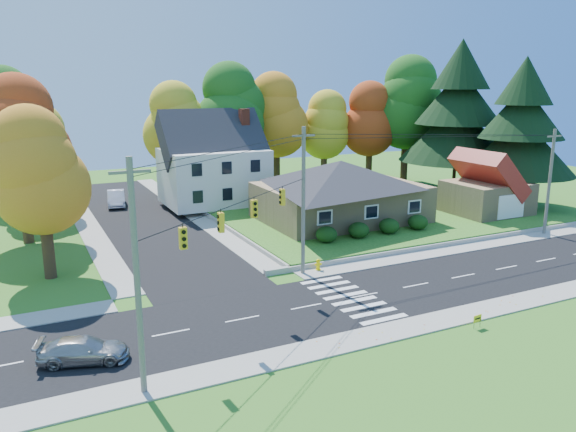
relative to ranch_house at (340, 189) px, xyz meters
name	(u,v)px	position (x,y,z in m)	size (l,w,h in m)	color
ground	(364,296)	(-8.00, -16.00, -3.27)	(120.00, 120.00, 0.00)	#3D7923
road_main	(364,295)	(-8.00, -16.00, -3.26)	(90.00, 8.00, 0.02)	black
road_cross	(142,219)	(-16.00, 10.00, -3.25)	(8.00, 44.00, 0.02)	black
sidewalk_north	(323,271)	(-8.00, -11.00, -3.23)	(90.00, 2.00, 0.08)	#9C9A90
sidewalk_south	(416,326)	(-8.00, -21.00, -3.23)	(90.00, 2.00, 0.08)	#9C9A90
lawn	(356,206)	(5.00, 5.00, -3.02)	(30.00, 30.00, 0.50)	#3D7923
ranch_house	(340,189)	(0.00, 0.00, 0.00)	(14.60, 10.60, 5.40)	tan
colonial_house	(214,164)	(-7.96, 12.00, 1.32)	(10.40, 8.40, 9.60)	silver
garage	(487,189)	(14.00, -4.01, -0.42)	(7.30, 6.30, 4.60)	tan
hedge_row	(374,228)	(-0.50, -6.20, -2.13)	(10.70, 1.70, 1.27)	#163A10
traffic_infrastructure	(352,210)	(-8.15, -14.65, 1.88)	(38.10, 10.66, 10.00)	#666059
tree_lot_0	(177,124)	(-10.00, 18.00, 5.04)	(6.72, 6.72, 12.51)	#3F2A19
tree_lot_1	(232,111)	(-4.00, 17.00, 6.35)	(7.84, 7.84, 14.60)	#3F2A19
tree_lot_2	(276,115)	(2.00, 18.00, 5.70)	(7.28, 7.28, 13.56)	#3F2A19
tree_lot_3	(324,125)	(8.00, 17.00, 4.39)	(6.16, 6.16, 11.47)	#3F2A19
tree_lot_4	(370,119)	(14.00, 16.00, 5.04)	(6.72, 6.72, 12.51)	#3F2A19
tree_lot_5	(407,103)	(18.00, 14.00, 7.00)	(8.40, 8.40, 15.64)	#3F2A19
conifer_east_a	(458,113)	(19.00, 6.00, 6.12)	(12.80, 12.80, 16.96)	#3F2A19
conifer_east_b	(521,128)	(20.00, -2.00, 5.01)	(11.20, 11.20, 14.84)	#3F2A19
tree_west_0	(40,172)	(-25.00, -4.00, 3.89)	(6.16, 6.16, 11.47)	#3F2A19
tree_west_1	(18,139)	(-26.00, 6.00, 5.20)	(7.28, 7.28, 13.56)	#3F2A19
tree_west_2	(28,136)	(-25.00, 16.00, 4.54)	(6.72, 6.72, 12.51)	#3F2A19
tree_west_3	(3,118)	(-27.00, 24.00, 5.85)	(7.84, 7.84, 14.60)	#3F2A19
silver_sedan	(83,350)	(-24.44, -17.30, -2.65)	(1.68, 4.14, 1.20)	#9E9E9E
white_car	(116,198)	(-17.14, 17.15, -2.44)	(1.72, 4.92, 1.62)	silver
fire_hydrant	(318,265)	(-8.25, -10.69, -2.85)	(0.50, 0.39, 0.87)	#FAD300
yard_sign	(478,319)	(-5.19, -22.56, -2.74)	(0.59, 0.09, 0.73)	black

